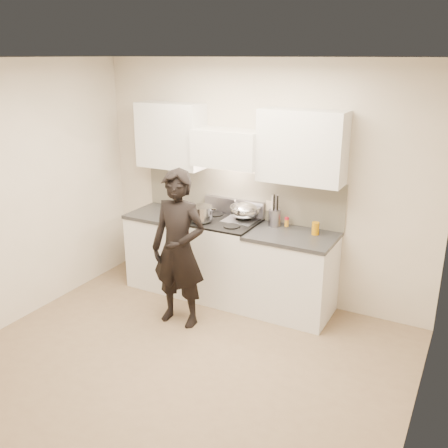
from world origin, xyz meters
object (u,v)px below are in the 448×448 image
object	(u,v)px
counter_right	(291,274)
person	(179,249)
utensil_crock	(275,217)
stove	(223,259)
wok	(245,211)

from	to	relation	value
counter_right	person	xyz separation A→B (m)	(-0.96, -0.73, 0.37)
utensil_crock	person	xyz separation A→B (m)	(-0.68, -0.90, -0.20)
stove	wok	distance (m)	0.63
stove	person	world-z (taller)	person
stove	wok	world-z (taller)	wok
counter_right	utensil_crock	bearing A→B (deg)	148.99
wok	person	world-z (taller)	person
counter_right	utensil_crock	distance (m)	0.65
person	wok	bearing A→B (deg)	66.66
wok	utensil_crock	bearing A→B (deg)	3.78
utensil_crock	person	size ratio (longest dim) A/B	0.21
counter_right	wok	world-z (taller)	wok
stove	wok	bearing A→B (deg)	35.91
stove	utensil_crock	size ratio (longest dim) A/B	2.72
stove	utensil_crock	world-z (taller)	utensil_crock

